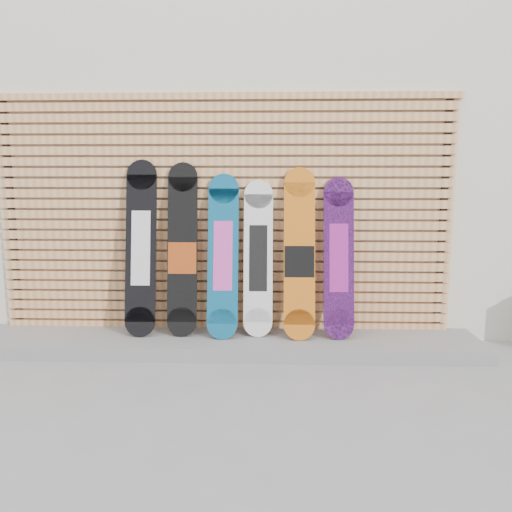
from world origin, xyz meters
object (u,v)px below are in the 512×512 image
object	(u,v)px
snowboard_5	(339,258)
snowboard_2	(223,256)
snowboard_1	(182,251)
snowboard_4	(299,254)
snowboard_0	(141,248)
snowboard_3	(258,258)

from	to	relation	value
snowboard_5	snowboard_2	bearing A→B (deg)	-179.32
snowboard_5	snowboard_1	bearing A→B (deg)	179.31
snowboard_1	snowboard_5	xyz separation A→B (m)	(1.41, -0.02, -0.06)
snowboard_4	snowboard_0	bearing A→B (deg)	178.97
snowboard_1	snowboard_5	distance (m)	1.41
snowboard_1	snowboard_2	world-z (taller)	snowboard_1
snowboard_4	snowboard_5	bearing A→B (deg)	2.98
snowboard_1	snowboard_4	xyz separation A→B (m)	(1.06, -0.04, -0.02)
snowboard_2	snowboard_4	size ratio (longest dim) A/B	0.96
snowboard_0	snowboard_4	world-z (taller)	snowboard_0
snowboard_1	snowboard_0	bearing A→B (deg)	-178.56
snowboard_0	snowboard_1	xyz separation A→B (m)	(0.38, 0.01, -0.02)
snowboard_1	snowboard_3	xyz separation A→B (m)	(0.69, 0.01, -0.07)
snowboard_0	snowboard_3	distance (m)	1.07
snowboard_1	snowboard_2	bearing A→B (deg)	-4.50
snowboard_2	snowboard_4	xyz separation A→B (m)	(0.69, -0.01, 0.02)
snowboard_0	snowboard_2	xyz separation A→B (m)	(0.75, -0.02, -0.06)
snowboard_0	snowboard_2	world-z (taller)	snowboard_0
snowboard_2	snowboard_3	distance (m)	0.32
snowboard_1	snowboard_2	xyz separation A→B (m)	(0.37, -0.03, -0.04)
snowboard_5	snowboard_3	bearing A→B (deg)	177.75
snowboard_2	snowboard_3	bearing A→B (deg)	7.35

